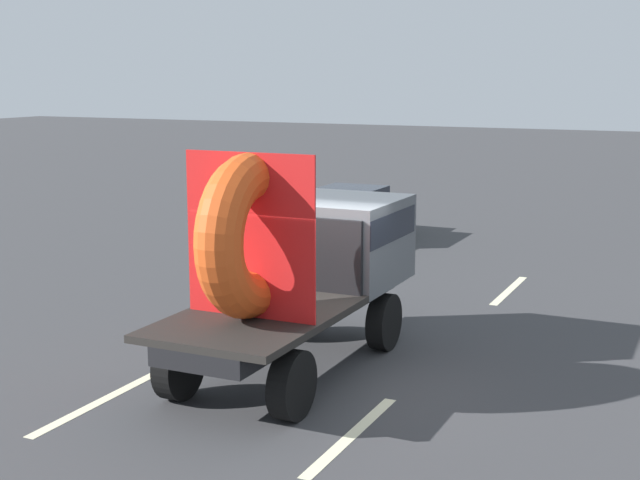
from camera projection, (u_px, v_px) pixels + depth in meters
ground_plane at (314, 373)px, 12.98m from camera, size 120.00×120.00×0.00m
flatbed_truck at (306, 256)px, 13.22m from camera, size 2.02×5.16×3.31m
distant_sedan at (346, 212)px, 23.32m from camera, size 1.77×4.13×1.35m
lane_dash_left_near at (97, 403)px, 11.79m from camera, size 0.16×2.57×0.01m
lane_dash_left_far at (343, 278)px, 19.03m from camera, size 0.16×2.42×0.01m
lane_dash_right_near at (352, 435)px, 10.75m from camera, size 0.16×2.64×0.01m
lane_dash_right_far at (509, 290)px, 17.93m from camera, size 0.16×2.59×0.01m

